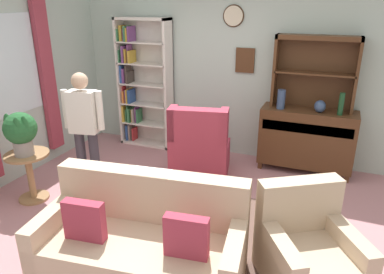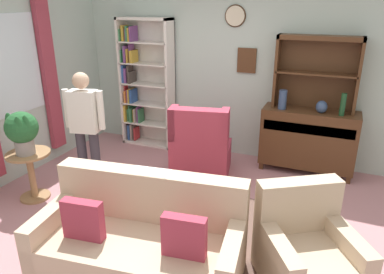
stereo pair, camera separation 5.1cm
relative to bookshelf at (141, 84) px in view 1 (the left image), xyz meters
name	(u,v)px [view 1 (the left image)]	position (x,y,z in m)	size (l,w,h in m)	color
ground_plane	(177,219)	(1.51, -1.94, -1.05)	(5.40, 4.60, 0.02)	#B27A7F
wall_back	(233,66)	(1.51, 0.19, 0.36)	(5.00, 0.09, 2.80)	#ADC1B7
area_rug	(183,237)	(1.71, -2.24, -1.04)	(2.20, 2.13, 0.01)	brown
bookshelf	(141,84)	(0.00, 0.00, 0.00)	(0.90, 0.30, 2.10)	silver
sideboard	(306,138)	(2.71, -0.08, -0.53)	(1.30, 0.45, 0.92)	#4C2D19
sideboard_hutch	(316,63)	(2.71, 0.02, 0.52)	(1.10, 0.26, 1.00)	#4C2D19
vase_tall	(281,99)	(2.32, -0.17, 0.01)	(0.11, 0.11, 0.27)	#33476B
vase_round	(320,106)	(2.84, -0.15, -0.04)	(0.15, 0.15, 0.17)	#33476B
bottle_wine	(341,104)	(3.10, -0.17, 0.03)	(0.07, 0.07, 0.30)	#194223
couch_floral	(143,244)	(1.58, -2.86, -0.73)	(1.89, 1.08, 0.90)	#C6AD8E
armchair_floral	(308,254)	(2.96, -2.42, -0.75)	(1.05, 1.06, 0.88)	#C6AD8E
wingback_chair	(200,151)	(1.36, -0.83, -0.66)	(0.93, 0.95, 1.05)	#A33347
plant_stand	(30,171)	(-0.36, -2.21, -0.66)	(0.52, 0.52, 0.62)	#997047
potted_plant_large	(20,131)	(-0.35, -2.24, -0.11)	(0.38, 0.38, 0.52)	gray
person_reading	(85,125)	(0.18, -1.75, -0.13)	(0.53, 0.27, 1.56)	#38333D
coffee_table	(190,201)	(1.72, -2.07, -0.69)	(0.80, 0.50, 0.42)	#4C2D19
book_stack	(192,194)	(1.74, -2.07, -0.60)	(0.17, 0.16, 0.04)	#723F7F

